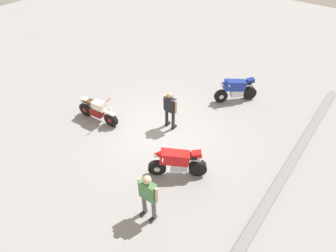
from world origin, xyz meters
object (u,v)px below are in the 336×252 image
motorcycle_blue_sportbike (236,89)px  motorcycle_cream_vintage (97,111)px  motorcycle_red_sportbike (177,162)px  person_in_green_shirt (148,194)px  person_in_black_shirt (170,108)px

motorcycle_blue_sportbike → motorcycle_cream_vintage: size_ratio=0.82×
motorcycle_cream_vintage → motorcycle_red_sportbike: (0.34, 4.28, 0.11)m
person_in_green_shirt → motorcycle_blue_sportbike: bearing=-176.6°
motorcycle_cream_vintage → motorcycle_blue_sportbike: bearing=44.5°
motorcycle_blue_sportbike → person_in_black_shirt: person_in_black_shirt is taller
motorcycle_cream_vintage → person_in_black_shirt: bearing=22.1°
motorcycle_red_sportbike → person_in_green_shirt: bearing=62.1°
motorcycle_blue_sportbike → person_in_black_shirt: 3.51m
motorcycle_blue_sportbike → motorcycle_red_sportbike: (5.09, 0.52, 0.00)m
person_in_black_shirt → motorcycle_red_sportbike: bearing=-135.3°
motorcycle_blue_sportbike → person_in_green_shirt: (6.85, 0.82, 0.41)m
motorcycle_red_sportbike → person_in_green_shirt: (1.77, 0.30, 0.41)m
motorcycle_cream_vintage → person_in_green_shirt: 5.07m
motorcycle_red_sportbike → person_in_black_shirt: bearing=-84.6°
motorcycle_cream_vintage → person_in_black_shirt: size_ratio=1.18×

